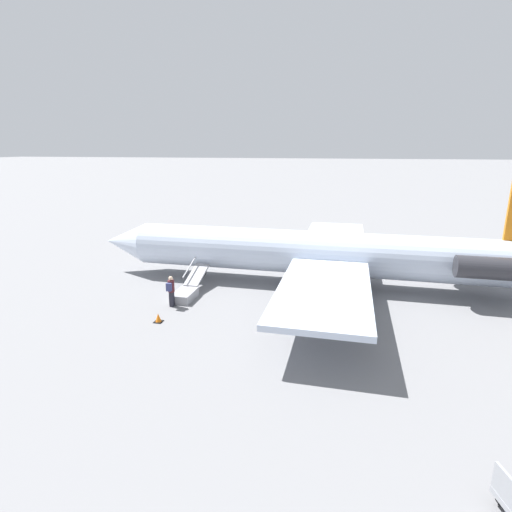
% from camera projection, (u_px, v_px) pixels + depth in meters
% --- Properties ---
extents(ground_plane, '(600.00, 600.00, 0.00)m').
position_uv_depth(ground_plane, '(311.00, 284.00, 25.60)').
color(ground_plane, slate).
extents(airplane_main, '(29.43, 21.96, 7.15)m').
position_uv_depth(airplane_main, '(328.00, 253.00, 24.82)').
color(airplane_main, silver).
rests_on(airplane_main, ground).
extents(boarding_stairs, '(1.11, 4.02, 1.75)m').
position_uv_depth(boarding_stairs, '(187.00, 291.00, 23.34)').
color(boarding_stairs, '#99999E').
rests_on(boarding_stairs, ground).
extents(passenger, '(0.36, 0.54, 1.74)m').
position_uv_depth(passenger, '(171.00, 289.00, 21.78)').
color(passenger, '#23232D').
rests_on(passenger, ground).
extents(traffic_cone_near_stairs, '(0.42, 0.42, 0.46)m').
position_uv_depth(traffic_cone_near_stairs, '(158.00, 318.00, 20.03)').
color(traffic_cone_near_stairs, black).
rests_on(traffic_cone_near_stairs, ground).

